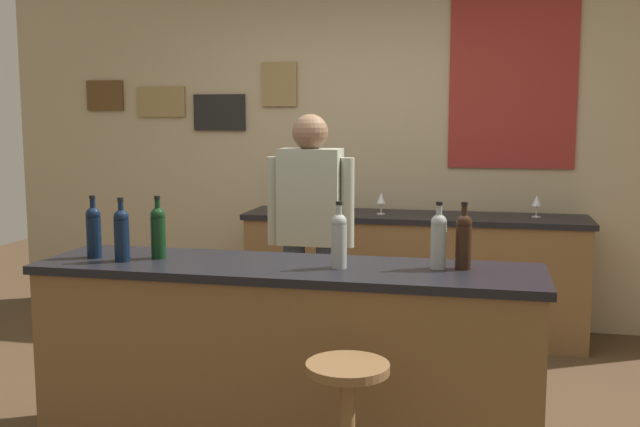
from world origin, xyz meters
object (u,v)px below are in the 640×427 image
object	(u,v)px
wine_bottle_a	(94,230)
coffee_mug	(288,204)
wine_bottle_f	(464,239)
wine_glass_c	(537,202)
wine_bottle_e	(439,239)
wine_bottle_b	(122,233)
bartender	(310,231)
wine_glass_a	(334,198)
bar_stool	(347,419)
wine_bottle_d	(339,238)
wine_bottle_c	(158,231)
wine_glass_b	(381,199)

from	to	relation	value
wine_bottle_a	coffee_mug	bearing A→B (deg)	79.02
wine_bottle_f	wine_glass_c	xyz separation A→B (m)	(0.45, 2.03, -0.05)
wine_bottle_e	wine_glass_c	xyz separation A→B (m)	(0.56, 2.04, -0.05)
wine_bottle_a	wine_bottle_b	world-z (taller)	same
bartender	wine_glass_a	world-z (taller)	bartender
wine_bottle_f	wine_glass_a	size ratio (longest dim) A/B	1.97
wine_glass_a	wine_bottle_a	bearing A→B (deg)	-110.97
bartender	bar_stool	xyz separation A→B (m)	(0.50, -1.52, -0.48)
wine_bottle_e	wine_bottle_d	bearing A→B (deg)	-169.18
bartender	wine_bottle_c	world-z (taller)	bartender
wine_glass_c	wine_bottle_d	bearing A→B (deg)	-115.22
wine_bottle_c	wine_bottle_e	bearing A→B (deg)	2.08
bartender	wine_bottle_e	size ratio (longest dim) A/B	5.29
wine_bottle_c	coffee_mug	bearing A→B (deg)	87.37
wine_bottle_b	wine_bottle_c	bearing A→B (deg)	38.17
wine_bottle_e	wine_glass_b	world-z (taller)	wine_bottle_e
wine_bottle_c	coffee_mug	world-z (taller)	wine_bottle_c
wine_glass_a	wine_glass_c	size ratio (longest dim) A/B	1.00
bartender	wine_glass_a	size ratio (longest dim) A/B	10.45
wine_bottle_e	wine_glass_c	world-z (taller)	wine_bottle_e
wine_bottle_e	wine_glass_b	bearing A→B (deg)	105.19
wine_bottle_a	wine_bottle_f	size ratio (longest dim) A/B	1.00
wine_bottle_f	wine_bottle_a	bearing A→B (deg)	-176.29
wine_bottle_c	wine_glass_b	xyz separation A→B (m)	(0.81, 2.01, -0.05)
wine_bottle_f	wine_glass_a	xyz separation A→B (m)	(-0.99, 1.92, -0.05)
wine_bottle_f	coffee_mug	bearing A→B (deg)	124.27
bar_stool	wine_glass_a	size ratio (longest dim) A/B	4.39
wine_bottle_b	wine_bottle_e	world-z (taller)	same
wine_glass_b	wine_bottle_a	bearing A→B (deg)	-118.68
bar_stool	wine_glass_a	world-z (taller)	wine_glass_a
wine_bottle_e	wine_bottle_f	size ratio (longest dim) A/B	1.00
wine_glass_c	wine_glass_a	bearing A→B (deg)	-175.82
wine_bottle_d	coffee_mug	bearing A→B (deg)	111.06
bar_stool	wine_bottle_b	xyz separation A→B (m)	(-1.19, 0.52, 0.60)
wine_bottle_c	wine_glass_c	xyz separation A→B (m)	(1.90, 2.09, -0.05)
wine_bottle_a	wine_glass_c	bearing A→B (deg)	44.01
bartender	wine_glass_a	xyz separation A→B (m)	(-0.08, 1.09, 0.07)
wine_bottle_b	wine_glass_c	world-z (taller)	wine_bottle_b
bar_stool	wine_bottle_b	distance (m)	1.43
wine_bottle_b	wine_bottle_d	xyz separation A→B (m)	(1.04, 0.07, 0.00)
wine_bottle_f	wine_glass_b	distance (m)	2.05
bar_stool	wine_bottle_b	world-z (taller)	wine_bottle_b
wine_bottle_f	wine_glass_c	world-z (taller)	wine_bottle_f
coffee_mug	wine_bottle_c	bearing A→B (deg)	-92.63
wine_bottle_b	wine_glass_a	bearing A→B (deg)	73.93
wine_bottle_e	wine_bottle_f	xyz separation A→B (m)	(0.11, 0.01, 0.00)
wine_bottle_b	coffee_mug	distance (m)	2.18
bar_stool	wine_bottle_c	size ratio (longest dim) A/B	2.22
wine_glass_a	wine_glass_c	bearing A→B (deg)	4.18
bar_stool	wine_glass_c	xyz separation A→B (m)	(0.85, 2.72, 0.55)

